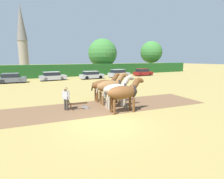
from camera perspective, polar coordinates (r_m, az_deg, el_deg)
The scene contains 18 objects.
ground_plane at distance 10.17m, azimuth -2.08°, elevation -10.92°, with size 240.00×240.00×0.00m, color #998447.
plowed_furrow_strip at distance 12.91m, azimuth -13.30°, elevation -6.60°, with size 21.48×4.19×0.01m, color brown.
hedgerow at distance 36.96m, azimuth -21.83°, elevation 5.57°, with size 77.83×1.94×2.51m, color #1E511E.
tree_center_left at distance 44.90m, azimuth -3.11°, elevation 11.75°, with size 7.20×7.20×8.65m.
tree_center at distance 53.71m, azimuth 12.67°, elevation 11.81°, with size 6.37×6.37×8.78m.
church_spire at distance 65.02m, azimuth -27.33°, elevation 15.26°, with size 3.19×3.19×20.74m.
draft_horse_lead_left at distance 11.86m, azimuth 3.99°, elevation -0.93°, with size 2.89×1.18×2.43m.
draft_horse_lead_right at distance 12.94m, azimuth 1.66°, elevation 0.07°, with size 2.66×1.04×2.50m.
draft_horse_trail_left at distance 14.03m, azimuth -0.35°, elevation 1.11°, with size 2.87×1.23×2.59m.
draft_horse_trail_right at distance 15.15m, azimuth -2.05°, elevation 1.54°, with size 2.95×1.17×2.48m.
plow at distance 12.94m, azimuth -10.46°, elevation -5.02°, with size 1.62×0.50×1.13m.
farmer_at_plow at distance 12.76m, azimuth -14.83°, elevation -2.33°, with size 0.43×0.56×1.68m.
farmer_beside_team at distance 16.69m, azimuth -2.06°, elevation 0.64°, with size 0.53×0.43×1.60m.
parked_car_center at distance 30.70m, azimuth -29.88°, elevation 3.21°, with size 4.03×2.23×1.50m.
parked_car_center_right at distance 31.47m, azimuth -18.85°, elevation 4.12°, with size 4.40×1.95×1.49m.
parked_car_right at distance 32.44m, azimuth -6.67°, elevation 4.70°, with size 4.37×1.93×1.42m.
parked_car_far_right at distance 35.10m, azimuth 2.21°, elevation 5.26°, with size 4.39×1.99×1.58m.
parked_car_end_right at distance 38.93m, azimuth 10.06°, elevation 5.56°, with size 4.28×1.79×1.55m.
Camera 1 is at (-4.18, -8.53, 3.62)m, focal length 28.00 mm.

